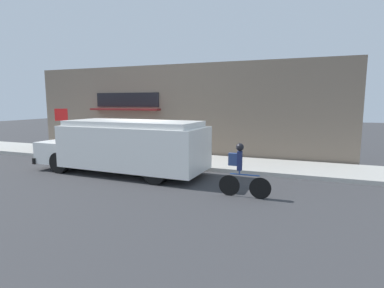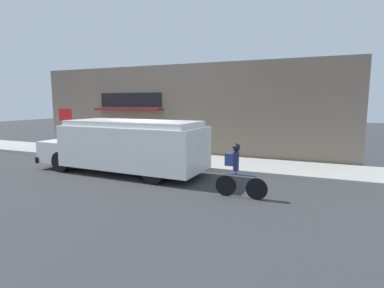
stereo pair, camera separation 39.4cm
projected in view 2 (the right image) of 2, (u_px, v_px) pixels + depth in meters
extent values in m
plane|color=#38383A|center=(148.00, 166.00, 12.88)|extent=(70.00, 70.00, 0.00)
cube|color=#ADAAA3|center=(163.00, 159.00, 14.14)|extent=(28.00, 2.77, 0.16)
cube|color=#756656|center=(177.00, 111.00, 15.27)|extent=(16.91, 0.18, 4.60)
cube|color=black|center=(130.00, 100.00, 16.15)|extent=(3.83, 0.05, 0.74)
cube|color=maroon|center=(128.00, 109.00, 15.98)|extent=(4.02, 0.58, 0.10)
cube|color=white|center=(133.00, 146.00, 11.36)|extent=(5.56, 2.37, 1.56)
cube|color=white|center=(68.00, 150.00, 12.81)|extent=(1.39, 2.06, 0.86)
cube|color=white|center=(133.00, 123.00, 11.24)|extent=(5.12, 2.18, 0.20)
cube|color=black|center=(58.00, 156.00, 13.11)|extent=(0.19, 2.15, 0.24)
cube|color=red|center=(123.00, 138.00, 13.18)|extent=(0.04, 0.44, 0.44)
cylinder|color=black|center=(95.00, 154.00, 13.43)|extent=(0.82, 0.29, 0.81)
cylinder|color=black|center=(61.00, 162.00, 11.75)|extent=(0.82, 0.29, 0.81)
cylinder|color=black|center=(179.00, 162.00, 11.69)|extent=(0.82, 0.29, 0.81)
cylinder|color=black|center=(153.00, 172.00, 10.01)|extent=(0.82, 0.29, 0.81)
cylinder|color=black|center=(257.00, 189.00, 8.41)|extent=(0.62, 0.05, 0.62)
cylinder|color=black|center=(226.00, 186.00, 8.74)|extent=(0.62, 0.05, 0.62)
cylinder|color=#234793|center=(241.00, 175.00, 8.52)|extent=(0.85, 0.05, 0.04)
cylinder|color=#234793|center=(236.00, 173.00, 8.57)|extent=(0.04, 0.04, 0.12)
cube|color=navy|center=(236.00, 161.00, 8.53)|extent=(0.12, 0.20, 0.56)
sphere|color=black|center=(236.00, 147.00, 8.47)|extent=(0.22, 0.22, 0.22)
cube|color=navy|center=(230.00, 160.00, 8.59)|extent=(0.26, 0.14, 0.36)
cylinder|color=slate|center=(67.00, 130.00, 15.32)|extent=(0.07, 0.07, 2.30)
cube|color=red|center=(65.00, 114.00, 15.17)|extent=(0.45, 0.45, 0.60)
cylinder|color=#38383D|center=(147.00, 146.00, 14.39)|extent=(0.50, 0.50, 0.95)
cylinder|color=black|center=(146.00, 136.00, 14.32)|extent=(0.51, 0.51, 0.04)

